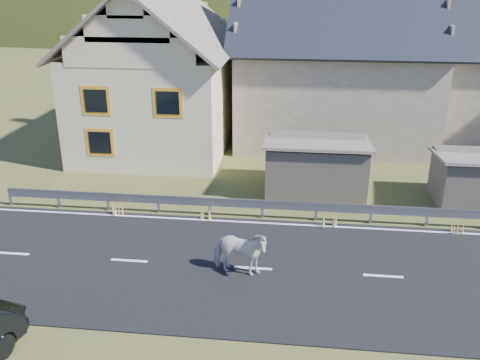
# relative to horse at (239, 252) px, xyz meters

# --- Properties ---
(ground) EXTENTS (160.00, 160.00, 0.00)m
(ground) POSITION_rel_horse_xyz_m (4.39, 0.37, -0.79)
(ground) COLOR #3F4E20
(ground) RESTS_ON ground
(road) EXTENTS (60.00, 7.00, 0.04)m
(road) POSITION_rel_horse_xyz_m (4.39, 0.37, -0.77)
(road) COLOR black
(road) RESTS_ON ground
(lane_markings) EXTENTS (60.00, 6.60, 0.01)m
(lane_markings) POSITION_rel_horse_xyz_m (4.39, 0.37, -0.75)
(lane_markings) COLOR silver
(lane_markings) RESTS_ON road
(guardrail) EXTENTS (28.10, 0.09, 0.75)m
(guardrail) POSITION_rel_horse_xyz_m (4.39, 4.05, -0.23)
(guardrail) COLOR #93969B
(guardrail) RESTS_ON ground
(shed_left) EXTENTS (4.30, 3.30, 2.40)m
(shed_left) POSITION_rel_horse_xyz_m (2.39, 6.87, 0.31)
(shed_left) COLOR #5C5347
(shed_left) RESTS_ON ground
(house_cream) EXTENTS (7.80, 9.80, 8.30)m
(house_cream) POSITION_rel_horse_xyz_m (-5.62, 12.37, 3.56)
(house_cream) COLOR beige
(house_cream) RESTS_ON ground
(house_stone_a) EXTENTS (10.80, 9.80, 8.90)m
(house_stone_a) POSITION_rel_horse_xyz_m (3.39, 15.37, 3.84)
(house_stone_a) COLOR tan
(house_stone_a) RESTS_ON ground
(mountain) EXTENTS (440.00, 280.00, 260.00)m
(mountain) POSITION_rel_horse_xyz_m (9.39, 180.37, -20.79)
(mountain) COLOR #24340E
(mountain) RESTS_ON ground
(horse) EXTENTS (1.08, 1.89, 1.51)m
(horse) POSITION_rel_horse_xyz_m (0.00, 0.00, 0.00)
(horse) COLOR beige
(horse) RESTS_ON road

